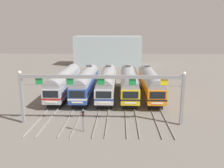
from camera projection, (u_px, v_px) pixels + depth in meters
name	position (u px, v px, depth m)	size (l,w,h in m)	color
ground_plane	(107.00, 96.00, 44.28)	(160.00, 160.00, 0.00)	slate
track_bed	(111.00, 78.00, 60.83)	(17.27, 70.00, 0.15)	gray
commuter_train_stainless	(65.00, 81.00, 43.95)	(2.88, 18.06, 4.77)	#B2B5BA
commuter_train_blue	(86.00, 82.00, 43.82)	(2.88, 18.06, 5.05)	#284C9E
commuter_train_silver	(107.00, 82.00, 43.68)	(2.88, 18.06, 5.05)	silver
commuter_train_yellow	(129.00, 82.00, 43.54)	(2.88, 18.06, 5.05)	gold
commuter_train_orange	(150.00, 82.00, 43.40)	(2.88, 18.06, 5.05)	orange
catenary_gantry	(101.00, 85.00, 29.96)	(21.00, 0.44, 6.97)	gray
yard_signal_mast	(83.00, 117.00, 28.26)	(0.28, 0.35, 2.65)	#59595E
maintenance_building	(108.00, 51.00, 82.64)	(22.54, 10.00, 9.95)	#9EB2B7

